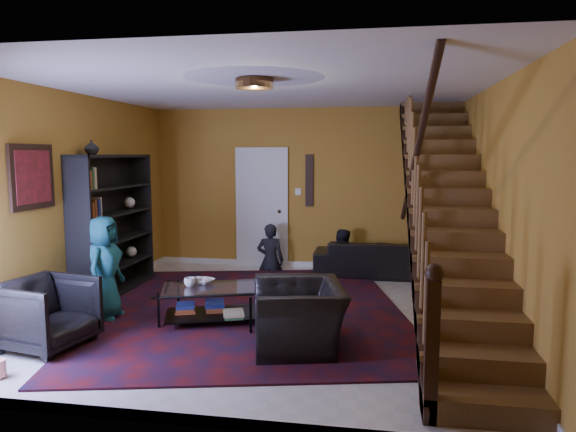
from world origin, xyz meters
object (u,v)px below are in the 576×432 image
Objects in this scene: sofa at (376,258)px; armchair_right at (299,316)px; bookshelf at (114,227)px; armchair_left at (47,313)px; coffee_table at (212,303)px.

armchair_right is at bearing 76.19° from sofa.
armchair_left is at bearing -80.43° from bookshelf.
sofa is at bearing 153.32° from armchair_right.
sofa is 5.08m from armchair_left.
coffee_table is (1.44, 1.04, -0.12)m from armchair_left.
armchair_left reaches higher than coffee_table.
coffee_table is (1.79, -1.07, -0.71)m from bookshelf.
bookshelf is 2.22m from armchair_left.
bookshelf reaches higher than armchair_right.
bookshelf reaches higher than armchair_left.
sofa is at bearing -30.25° from armchair_left.
armchair_left is 1.78m from coffee_table.
armchair_right is 1.28m from coffee_table.
sofa is 1.93× the size of armchair_right.
sofa is 1.54× the size of coffee_table.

